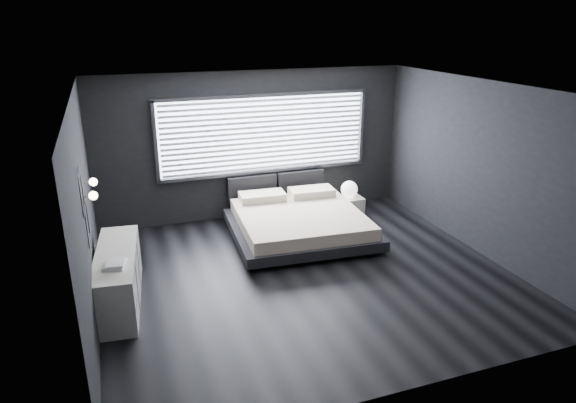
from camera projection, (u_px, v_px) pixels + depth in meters
name	position (u px, v px, depth m)	size (l,w,h in m)	color
room	(308.00, 188.00, 7.36)	(6.04, 6.00, 2.80)	black
window	(265.00, 134.00, 9.74)	(4.14, 0.09, 1.52)	white
headboard	(277.00, 186.00, 10.10)	(1.96, 0.16, 0.52)	black
sconce_near	(93.00, 196.00, 6.42)	(0.18, 0.11, 0.11)	silver
sconce_far	(93.00, 182.00, 6.95)	(0.18, 0.11, 0.11)	silver
wall_art_upper	(81.00, 192.00, 5.77)	(0.01, 0.48, 0.48)	#47474C
wall_art_lower	(87.00, 223.00, 6.15)	(0.01, 0.48, 0.48)	#47474C
bed	(299.00, 222.00, 9.08)	(2.52, 2.42, 0.61)	black
nightstand	(348.00, 205.00, 10.28)	(0.55, 0.46, 0.32)	white
orb_lamp	(349.00, 189.00, 10.19)	(0.33, 0.33, 0.33)	white
dresser	(118.00, 277.00, 6.96)	(0.72, 1.91, 0.75)	white
book_stack	(115.00, 264.00, 6.46)	(0.32, 0.38, 0.07)	white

